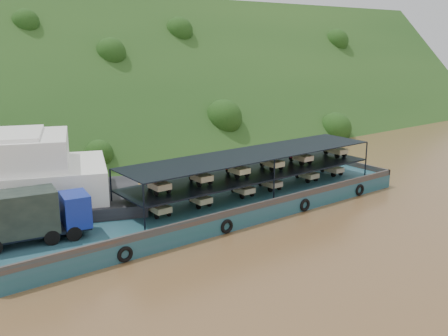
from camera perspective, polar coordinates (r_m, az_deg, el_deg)
ground at (r=41.40m, az=4.74°, el=-4.70°), size 160.00×160.00×0.00m
hillside at (r=71.40m, az=-14.95°, el=2.93°), size 140.00×39.60×39.60m
cargo_barge at (r=38.94m, az=-1.92°, el=-4.13°), size 35.05×7.18×4.56m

